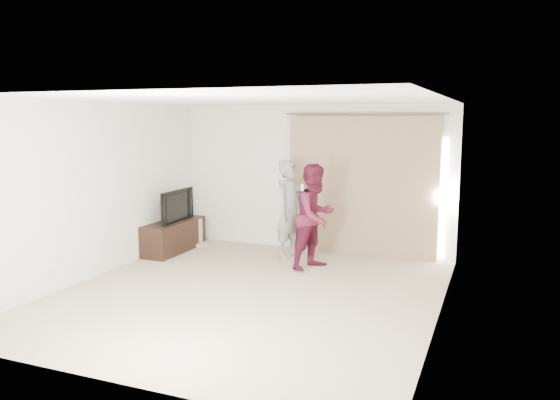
% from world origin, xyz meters
% --- Properties ---
extents(floor, '(5.50, 5.50, 0.00)m').
position_xyz_m(floor, '(0.00, 0.00, 0.00)').
color(floor, '#BCA78D').
rests_on(floor, ground).
extents(wall_back, '(5.00, 0.04, 2.60)m').
position_xyz_m(wall_back, '(0.00, 2.75, 1.30)').
color(wall_back, white).
rests_on(wall_back, ground).
extents(wall_left, '(0.04, 5.50, 2.60)m').
position_xyz_m(wall_left, '(-2.50, -0.00, 1.30)').
color(wall_left, white).
rests_on(wall_left, ground).
extents(ceiling, '(5.00, 5.50, 0.01)m').
position_xyz_m(ceiling, '(0.00, 0.00, 2.60)').
color(ceiling, white).
rests_on(ceiling, wall_back).
extents(curtain, '(2.80, 0.11, 2.46)m').
position_xyz_m(curtain, '(0.91, 2.68, 1.20)').
color(curtain, tan).
rests_on(curtain, ground).
extents(tv_console, '(0.49, 1.42, 0.55)m').
position_xyz_m(tv_console, '(-2.27, 1.67, 0.27)').
color(tv_console, black).
rests_on(tv_console, ground).
extents(tv, '(0.14, 0.99, 0.57)m').
position_xyz_m(tv, '(-2.27, 1.67, 0.83)').
color(tv, black).
rests_on(tv, tv_console).
extents(scratching_post, '(0.39, 0.39, 0.52)m').
position_xyz_m(scratching_post, '(-2.10, 2.20, 0.21)').
color(scratching_post, tan).
rests_on(scratching_post, ground).
extents(person_man, '(0.54, 0.69, 1.67)m').
position_xyz_m(person_man, '(-0.16, 2.00, 0.83)').
color(person_man, gray).
rests_on(person_man, ground).
extents(person_woman, '(0.90, 1.00, 1.67)m').
position_xyz_m(person_woman, '(0.44, 1.56, 0.83)').
color(person_woman, '#501326').
rests_on(person_woman, ground).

